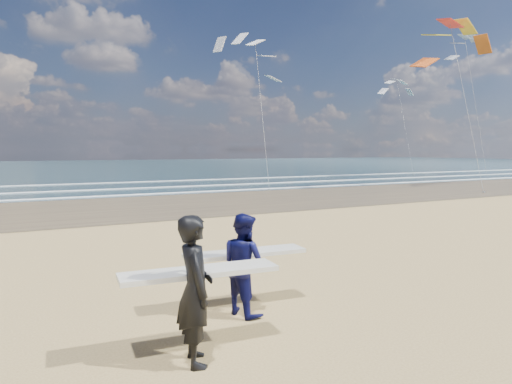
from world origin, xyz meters
TOP-DOWN VIEW (x-y plane):
  - wet_sand_strip at (20.00, 18.00)m, footprint 220.00×12.00m
  - ocean at (20.00, 72.00)m, footprint 220.00×100.00m
  - foam_breakers at (20.00, 28.10)m, footprint 220.00×11.70m
  - surfer_near at (-1.10, 0.17)m, footprint 2.24×1.10m
  - surfer_far at (0.27, 1.49)m, footprint 2.24×1.20m
  - kite_0 at (24.66, 16.68)m, footprint 7.61×4.94m
  - kite_1 at (13.01, 24.50)m, footprint 5.92×4.75m
  - kite_2 at (37.31, 25.03)m, footprint 5.63×4.72m
  - kite_5 at (36.79, 33.71)m, footprint 5.07×4.66m

SIDE VIEW (x-z plane):
  - wet_sand_strip at x=20.00m, z-range 0.00..0.01m
  - ocean at x=20.00m, z-range 0.00..0.02m
  - foam_breakers at x=20.00m, z-range 0.02..0.08m
  - surfer_far at x=0.27m, z-range 0.01..1.75m
  - surfer_near at x=-1.10m, z-range 0.01..1.99m
  - kite_5 at x=36.79m, z-range 0.34..12.47m
  - kite_1 at x=13.01m, z-range 0.66..12.75m
  - kite_0 at x=24.66m, z-range 1.43..14.78m
  - kite_2 at x=37.31m, z-range 0.60..15.96m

